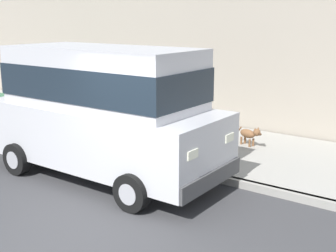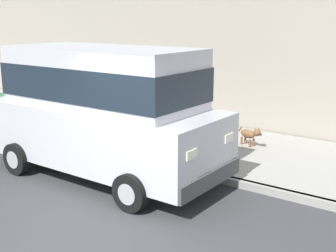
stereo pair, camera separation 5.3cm
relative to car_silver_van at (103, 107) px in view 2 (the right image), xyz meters
name	(u,v)px [view 2 (the right image)]	position (x,y,z in m)	size (l,w,h in m)	color
ground_plane	(79,243)	(-2.17, -1.59, -1.39)	(80.00, 80.00, 0.00)	#38383A
curb	(201,174)	(1.03, -1.59, -1.32)	(0.16, 64.00, 0.14)	gray
sidewalk	(243,152)	(2.83, -1.59, -1.32)	(3.60, 64.00, 0.14)	#99968E
car_silver_van	(103,107)	(0.00, 0.00, 0.00)	(2.15, 4.91, 2.52)	#BCBCC1
dog_brown	(250,134)	(3.15, -1.58, -0.97)	(0.35, 0.73, 0.49)	brown
fire_hydrant	(93,125)	(1.48, 1.85, -0.92)	(0.34, 0.24, 0.72)	red
building_facade	(130,56)	(4.93, 3.60, 0.45)	(0.50, 20.00, 3.69)	#9E9384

